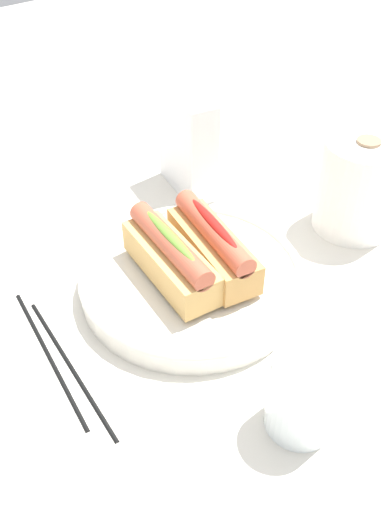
# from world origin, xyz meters

# --- Properties ---
(ground_plane) EXTENTS (2.40, 2.40, 0.00)m
(ground_plane) POSITION_xyz_m (0.00, 0.00, 0.00)
(ground_plane) COLOR silver
(serving_bowl) EXTENTS (0.27, 0.27, 0.03)m
(serving_bowl) POSITION_xyz_m (-0.02, -0.01, 0.02)
(serving_bowl) COLOR silver
(serving_bowl) RESTS_ON ground_plane
(hotdog_front) EXTENTS (0.15, 0.07, 0.06)m
(hotdog_front) POSITION_xyz_m (-0.02, -0.03, 0.06)
(hotdog_front) COLOR tan
(hotdog_front) RESTS_ON serving_bowl
(hotdog_back) EXTENTS (0.16, 0.08, 0.06)m
(hotdog_back) POSITION_xyz_m (-0.01, 0.02, 0.06)
(hotdog_back) COLOR tan
(hotdog_back) RESTS_ON serving_bowl
(water_glass) EXTENTS (0.07, 0.07, 0.09)m
(water_glass) POSITION_xyz_m (0.20, -0.04, 0.04)
(water_glass) COLOR white
(water_glass) RESTS_ON ground_plane
(paper_towel_roll) EXTENTS (0.11, 0.11, 0.13)m
(paper_towel_roll) POSITION_xyz_m (0.01, 0.25, 0.07)
(paper_towel_roll) COLOR white
(paper_towel_roll) RESTS_ON ground_plane
(napkin_box) EXTENTS (0.12, 0.06, 0.15)m
(napkin_box) POSITION_xyz_m (-0.20, 0.13, 0.07)
(napkin_box) COLOR white
(napkin_box) RESTS_ON ground_plane
(chopstick_near) EXTENTS (0.22, 0.02, 0.01)m
(chopstick_near) POSITION_xyz_m (0.00, -0.18, 0.00)
(chopstick_near) COLOR black
(chopstick_near) RESTS_ON ground_plane
(chopstick_far) EXTENTS (0.22, 0.03, 0.01)m
(chopstick_far) POSITION_xyz_m (-0.03, -0.20, 0.00)
(chopstick_far) COLOR black
(chopstick_far) RESTS_ON ground_plane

